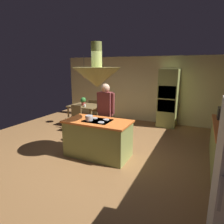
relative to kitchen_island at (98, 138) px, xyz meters
The scene contains 13 objects.
ground 0.50m from the kitchen_island, 90.00° to the left, with size 8.16×8.16×0.00m, color olive.
wall_back 3.74m from the kitchen_island, 90.00° to the left, with size 6.80×0.10×2.55m, color beige.
kitchen_island is the anchor object (origin of this frame).
oven_tower 3.47m from the kitchen_island, 71.26° to the left, with size 0.66×0.62×2.09m.
dining_table 2.71m from the kitchen_island, 128.99° to the left, with size 1.10×0.91×0.76m.
person_at_island 0.89m from the kitchen_island, 101.00° to the left, with size 0.53×0.23×1.73m.
range_hood 1.50m from the kitchen_island, 90.00° to the left, with size 1.10×1.10×1.00m.
pendant_light_over_table 3.05m from the kitchen_island, 128.99° to the left, with size 0.32×0.32×0.82m.
chair_facing_island 2.22m from the kitchen_island, 140.05° to the left, with size 0.40×0.40×0.87m.
chair_by_back_wall 3.26m from the kitchen_island, 121.48° to the left, with size 0.40×0.40×0.87m.
potted_plant_on_table 2.77m from the kitchen_island, 130.33° to the left, with size 0.20×0.20×0.30m.
cup_on_table 2.47m from the kitchen_island, 130.05° to the left, with size 0.07×0.07×0.09m, color white.
cooking_pot_on_cooktop 0.57m from the kitchen_island, 140.91° to the right, with size 0.18×0.18×0.12m, color #B2B2B7.
Camera 1 is at (2.22, -4.16, 2.18)m, focal length 31.42 mm.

